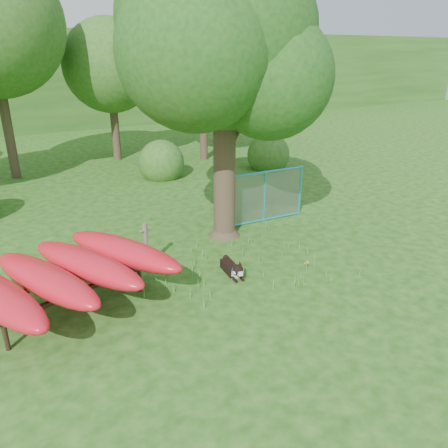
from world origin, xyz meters
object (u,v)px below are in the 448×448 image
kayak_rack (67,272)px  husky_dog (233,269)px  oak_tree (222,46)px  fence_section (265,196)px

kayak_rack → husky_dog: 3.53m
oak_tree → kayak_rack: bearing=-159.1°
oak_tree → kayak_rack: (-4.43, -1.69, -3.98)m
kayak_rack → oak_tree: bearing=5.8°
husky_dog → fence_section: 3.57m
kayak_rack → husky_dog: bearing=-21.9°
kayak_rack → fence_section: (6.02, 1.97, -0.06)m
kayak_rack → husky_dog: (3.44, -0.41, -0.67)m
kayak_rack → fence_section: size_ratio=1.63×
oak_tree → kayak_rack: 6.19m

